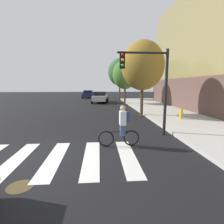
% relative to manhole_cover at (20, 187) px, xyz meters
% --- Properties ---
extents(ground_plane, '(120.00, 120.00, 0.00)m').
position_rel_manhole_cover_xyz_m(ground_plane, '(0.15, 1.63, -0.00)').
color(ground_plane, black).
extents(crosswalk_stripes, '(6.89, 3.20, 0.01)m').
position_rel_manhole_cover_xyz_m(crosswalk_stripes, '(-0.20, 1.63, 0.00)').
color(crosswalk_stripes, silver).
rests_on(crosswalk_stripes, ground).
extents(manhole_cover, '(0.64, 0.64, 0.01)m').
position_rel_manhole_cover_xyz_m(manhole_cover, '(0.00, 0.00, 0.00)').
color(manhole_cover, '#473D1E').
rests_on(manhole_cover, ground).
extents(sedan_mid, '(2.52, 4.76, 1.59)m').
position_rel_manhole_cover_xyz_m(sedan_mid, '(2.12, 21.00, 0.82)').
color(sedan_mid, '#B7B7BC').
rests_on(sedan_mid, ground).
extents(sedan_far, '(2.37, 4.50, 1.50)m').
position_rel_manhole_cover_xyz_m(sedan_far, '(-0.09, 30.32, 0.77)').
color(sedan_far, navy).
rests_on(sedan_far, ground).
extents(cyclist, '(1.71, 0.37, 1.69)m').
position_rel_manhole_cover_xyz_m(cyclist, '(2.90, 2.75, 0.84)').
color(cyclist, black).
rests_on(cyclist, ground).
extents(traffic_light_near, '(2.47, 0.28, 4.20)m').
position_rel_manhole_cover_xyz_m(traffic_light_near, '(4.41, 4.22, 2.86)').
color(traffic_light_near, black).
rests_on(traffic_light_near, ground).
extents(fire_hydrant, '(0.33, 0.22, 0.78)m').
position_rel_manhole_cover_xyz_m(fire_hydrant, '(7.71, 7.55, 0.53)').
color(fire_hydrant, gold).
rests_on(fire_hydrant, sidewalk).
extents(street_tree_near, '(3.32, 3.32, 5.91)m').
position_rel_manhole_cover_xyz_m(street_tree_near, '(5.39, 9.59, 3.99)').
color(street_tree_near, '#4C3823').
rests_on(street_tree_near, ground).
extents(street_tree_mid, '(3.17, 3.17, 5.63)m').
position_rel_manhole_cover_xyz_m(street_tree_mid, '(5.29, 18.31, 3.80)').
color(street_tree_mid, '#4C3823').
rests_on(street_tree_mid, ground).
extents(street_tree_far, '(3.85, 3.85, 6.85)m').
position_rel_manhole_cover_xyz_m(street_tree_far, '(5.42, 25.14, 4.62)').
color(street_tree_far, '#4C3823').
rests_on(street_tree_far, ground).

